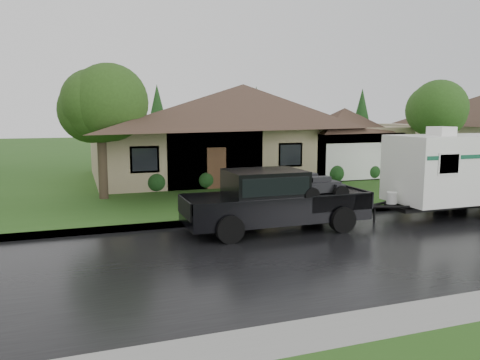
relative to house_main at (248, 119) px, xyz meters
name	(u,v)px	position (x,y,z in m)	size (l,w,h in m)	color
ground	(327,230)	(-2.29, -13.84, -3.59)	(140.00, 140.00, 0.00)	#2C581B
road	(361,245)	(-2.29, -15.84, -3.59)	(140.00, 8.00, 0.01)	black
curb	(298,215)	(-2.29, -11.59, -3.52)	(140.00, 0.50, 0.15)	gray
lawn	(208,175)	(-2.29, 1.16, -3.52)	(140.00, 26.00, 0.15)	#2C581B
house_main	(248,119)	(0.00, 0.00, 0.00)	(19.44, 10.80, 6.90)	tan
tree_left_green	(100,106)	(-9.15, -5.87, 0.67)	(3.58, 3.58, 5.93)	#382B1E
tree_right_green	(435,112)	(8.83, -6.21, 0.42)	(3.36, 3.36, 5.56)	#382B1E
shrub_row	(273,175)	(-0.29, -4.54, -2.94)	(13.60, 1.00, 1.00)	#143814
pickup_truck	(273,198)	(-4.06, -13.24, -2.48)	(6.24, 2.37, 2.08)	black
travel_trailer	(477,167)	(4.75, -13.24, -1.76)	(7.69, 2.70, 3.45)	white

